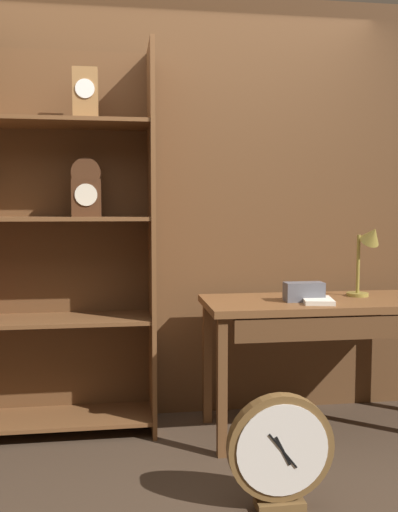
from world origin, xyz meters
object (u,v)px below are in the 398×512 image
at_px(toolbox_small, 304,292).
at_px(workbench, 328,316).
at_px(round_clock_large, 281,451).
at_px(open_repair_manual, 317,300).
at_px(desk_lamp, 368,249).
at_px(bookshelf, 25,244).

bearing_deg(toolbox_small, workbench, 7.99).
relative_size(workbench, round_clock_large, 2.78).
bearing_deg(open_repair_manual, round_clock_large, -109.54).
distance_m(desk_lamp, open_repair_manual, 0.48).
height_order(desk_lamp, open_repair_manual, desk_lamp).
bearing_deg(open_repair_manual, workbench, 51.49).
relative_size(bookshelf, round_clock_large, 4.37).
relative_size(toolbox_small, open_repair_manual, 0.99).
height_order(toolbox_small, open_repair_manual, toolbox_small).
relative_size(workbench, toolbox_small, 6.45).
relative_size(desk_lamp, open_repair_manual, 1.99).
relative_size(open_repair_manual, round_clock_large, 0.43).
relative_size(workbench, open_repair_manual, 6.42).
bearing_deg(bookshelf, open_repair_manual, -12.07).
relative_size(desk_lamp, round_clock_large, 0.86).
bearing_deg(toolbox_small, desk_lamp, 12.99).
distance_m(bookshelf, desk_lamp, 1.98).
relative_size(bookshelf, toolbox_small, 10.15).
xyz_separation_m(toolbox_small, round_clock_large, (-0.35, -0.74, -0.58)).
relative_size(bookshelf, open_repair_manual, 10.10).
distance_m(desk_lamp, round_clock_large, 1.39).
xyz_separation_m(desk_lamp, open_repair_manual, (-0.36, -0.16, -0.27)).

